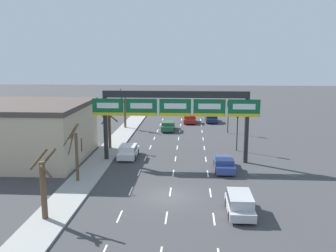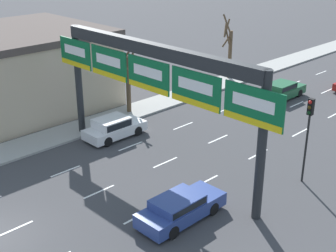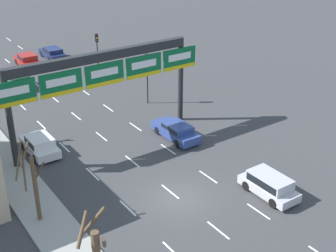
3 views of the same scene
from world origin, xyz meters
name	(u,v)px [view 1 (image 1 of 3)]	position (x,y,z in m)	size (l,w,h in m)	color
ground_plane	(170,196)	(0.00, 0.00, 0.00)	(220.00, 220.00, 0.00)	#3D3D3F
sidewalk_left	(72,193)	(-8.00, 0.00, 0.07)	(2.80, 110.00, 0.15)	#999993
lane_dashes	(176,153)	(0.00, 13.50, 0.01)	(6.72, 67.00, 0.01)	white
sign_gantry	(175,106)	(0.00, 9.98, 5.97)	(17.27, 0.70, 7.51)	#232628
building_near	(30,131)	(-15.55, 9.94, 3.07)	(11.74, 12.33, 6.12)	#C6B293
suv_silver	(240,203)	(5.17, -3.00, 0.84)	(1.82, 4.13, 1.49)	#B7B7BC
car_blue	(224,163)	(4.93, 7.23, 0.72)	(1.85, 4.71, 1.33)	navy
car_navy	(212,118)	(5.09, 33.95, 0.71)	(1.94, 4.62, 1.32)	#19234C
car_white	(128,151)	(-5.20, 11.13, 0.77)	(1.90, 4.33, 1.45)	silver
car_green	(168,126)	(-1.75, 26.38, 0.75)	(1.89, 4.59, 1.39)	#235B38
car_red	(190,118)	(1.47, 32.85, 0.75)	(1.99, 4.17, 1.40)	maroon
traffic_light_near_gantry	(228,110)	(6.97, 25.08, 3.33)	(0.30, 0.35, 4.67)	black
traffic_light_mid_block	(238,122)	(7.06, 14.90, 3.50)	(0.30, 0.35, 4.92)	black
tree_bare_closest	(109,126)	(-8.10, 14.89, 2.79)	(2.10, 2.12, 5.27)	brown
tree_bare_second	(124,109)	(-8.54, 27.62, 2.99)	(1.47, 1.55, 6.01)	brown
tree_bare_third	(44,185)	(-8.27, -4.83, 2.54)	(1.85, 1.59, 4.84)	brown
tree_bare_furthest	(76,152)	(-8.44, 2.97, 2.75)	(1.78, 1.53, 5.09)	brown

